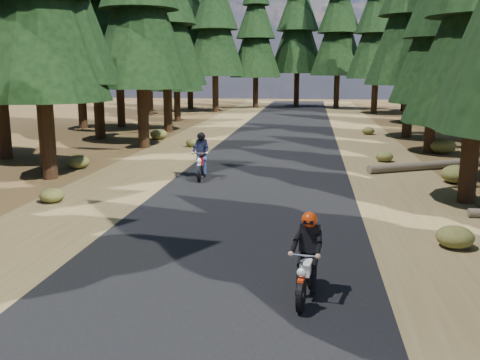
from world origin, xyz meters
name	(u,v)px	position (x,y,z in m)	size (l,w,h in m)	color
ground	(231,243)	(0.00, 0.00, 0.00)	(120.00, 120.00, 0.00)	#433318
road	(255,192)	(0.00, 5.00, 0.01)	(6.00, 100.00, 0.01)	black
shoulder_l	(112,188)	(-4.60, 5.00, 0.00)	(3.20, 100.00, 0.01)	brown
shoulder_r	(409,197)	(4.60, 5.00, 0.00)	(3.20, 100.00, 0.01)	brown
log_near	(437,165)	(6.42, 9.86, 0.16)	(0.32, 0.32, 5.99)	#4C4233
understory_shrubs	(308,174)	(1.58, 6.83, 0.28)	(15.70, 31.76, 0.69)	#474C1E
rider_lead	(307,271)	(1.65, -2.65, 0.48)	(0.71, 1.65, 1.43)	white
rider_follow	(201,164)	(-2.07, 6.84, 0.53)	(0.70, 1.82, 1.59)	maroon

